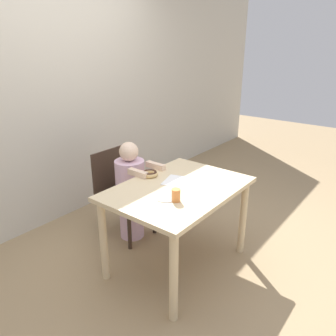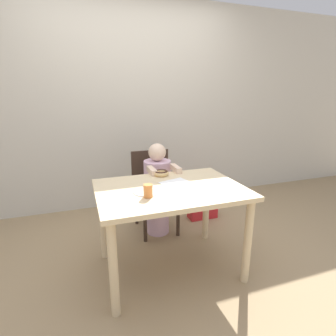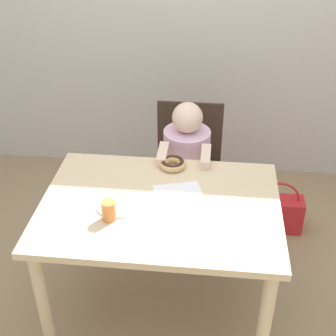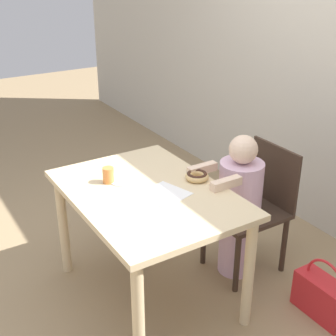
% 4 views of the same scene
% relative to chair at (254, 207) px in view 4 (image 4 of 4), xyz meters
% --- Properties ---
extents(ground_plane, '(12.00, 12.00, 0.00)m').
position_rel_chair_xyz_m(ground_plane, '(-0.08, -0.73, -0.43)').
color(ground_plane, '#997F5B').
extents(dining_table, '(1.11, 0.80, 0.72)m').
position_rel_chair_xyz_m(dining_table, '(-0.08, -0.73, 0.18)').
color(dining_table, beige).
rests_on(dining_table, ground_plane).
extents(chair, '(0.41, 0.46, 0.82)m').
position_rel_chair_xyz_m(chair, '(0.00, 0.00, 0.00)').
color(chair, '#38281E').
rests_on(chair, ground_plane).
extents(child_figure, '(0.28, 0.44, 0.95)m').
position_rel_chair_xyz_m(child_figure, '(-0.00, -0.13, 0.03)').
color(child_figure, silver).
rests_on(child_figure, ground_plane).
extents(donut, '(0.14, 0.14, 0.04)m').
position_rel_chair_xyz_m(donut, '(-0.05, -0.42, 0.31)').
color(donut, '#DBB270').
rests_on(donut, dining_table).
extents(napkin, '(0.28, 0.28, 0.00)m').
position_rel_chair_xyz_m(napkin, '(0.00, -0.67, 0.29)').
color(napkin, white).
rests_on(napkin, dining_table).
extents(handbag, '(0.33, 0.14, 0.36)m').
position_rel_chair_xyz_m(handbag, '(0.59, 0.02, -0.30)').
color(handbag, red).
rests_on(handbag, ground_plane).
extents(cup, '(0.06, 0.06, 0.09)m').
position_rel_chair_xyz_m(cup, '(-0.29, -0.87, 0.33)').
color(cup, orange).
rests_on(cup, dining_table).
extents(plate, '(0.19, 0.19, 0.01)m').
position_rel_chair_xyz_m(plate, '(-0.27, -0.77, 0.29)').
color(plate, silver).
rests_on(plate, dining_table).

